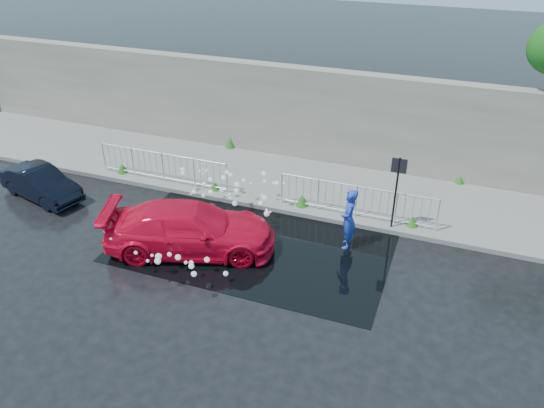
# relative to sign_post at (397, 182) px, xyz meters

# --- Properties ---
(ground) EXTENTS (90.00, 90.00, 0.00)m
(ground) POSITION_rel_sign_post_xyz_m (-4.20, -3.10, -1.72)
(ground) COLOR black
(ground) RESTS_ON ground
(pavement) EXTENTS (30.00, 4.00, 0.15)m
(pavement) POSITION_rel_sign_post_xyz_m (-4.20, 1.90, -1.65)
(pavement) COLOR slate
(pavement) RESTS_ON ground
(curb) EXTENTS (30.00, 0.25, 0.16)m
(curb) POSITION_rel_sign_post_xyz_m (-4.20, -0.10, -1.64)
(curb) COLOR slate
(curb) RESTS_ON ground
(retaining_wall) EXTENTS (30.00, 0.60, 3.50)m
(retaining_wall) POSITION_rel_sign_post_xyz_m (-4.20, 4.10, 0.18)
(retaining_wall) COLOR #6D695C
(retaining_wall) RESTS_ON pavement
(puddle) EXTENTS (8.00, 5.00, 0.01)m
(puddle) POSITION_rel_sign_post_xyz_m (-3.70, -2.10, -1.72)
(puddle) COLOR black
(puddle) RESTS_ON ground
(sign_post) EXTENTS (0.45, 0.06, 2.50)m
(sign_post) POSITION_rel_sign_post_xyz_m (0.00, 0.00, 0.00)
(sign_post) COLOR black
(sign_post) RESTS_ON ground
(railing_left) EXTENTS (5.05, 0.05, 1.10)m
(railing_left) POSITION_rel_sign_post_xyz_m (-8.20, 0.25, -0.99)
(railing_left) COLOR silver
(railing_left) RESTS_ON pavement
(railing_right) EXTENTS (5.05, 0.05, 1.10)m
(railing_right) POSITION_rel_sign_post_xyz_m (-1.20, 0.25, -0.99)
(railing_right) COLOR silver
(railing_right) RESTS_ON pavement
(weeds) EXTENTS (12.17, 3.93, 0.44)m
(weeds) POSITION_rel_sign_post_xyz_m (-4.62, 1.46, -1.39)
(weeds) COLOR #245516
(weeds) RESTS_ON pavement
(water_spray) EXTENTS (3.69, 5.54, 1.07)m
(water_spray) POSITION_rel_sign_post_xyz_m (-5.16, -1.92, -1.00)
(water_spray) COLOR white
(water_spray) RESTS_ON ground
(red_car) EXTENTS (5.29, 3.47, 1.42)m
(red_car) POSITION_rel_sign_post_xyz_m (-5.34, -3.06, -1.01)
(red_car) COLOR red
(red_car) RESTS_ON ground
(dark_car) EXTENTS (3.44, 1.92, 1.08)m
(dark_car) POSITION_rel_sign_post_xyz_m (-11.65, -2.05, -1.19)
(dark_car) COLOR black
(dark_car) RESTS_ON ground
(person) EXTENTS (0.56, 0.75, 1.88)m
(person) POSITION_rel_sign_post_xyz_m (-1.10, -1.30, -0.79)
(person) COLOR #2238AC
(person) RESTS_ON ground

